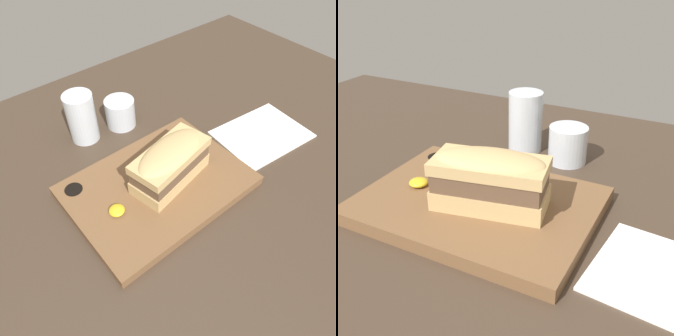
# 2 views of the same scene
# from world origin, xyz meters

# --- Properties ---
(dining_table) EXTENTS (1.46, 0.91, 0.02)m
(dining_table) POSITION_xyz_m (0.00, 0.00, 0.01)
(dining_table) COLOR #423326
(dining_table) RESTS_ON ground
(serving_board) EXTENTS (0.34, 0.25, 0.02)m
(serving_board) POSITION_xyz_m (-0.02, -0.05, 0.03)
(serving_board) COLOR brown
(serving_board) RESTS_ON dining_table
(sandwich) EXTENTS (0.17, 0.10, 0.08)m
(sandwich) POSITION_xyz_m (0.01, -0.05, 0.09)
(sandwich) COLOR tan
(sandwich) RESTS_ON serving_board
(mustard_dollop) EXTENTS (0.03, 0.03, 0.01)m
(mustard_dollop) POSITION_xyz_m (-0.12, -0.05, 0.05)
(mustard_dollop) COLOR gold
(mustard_dollop) RESTS_ON serving_board
(water_glass) EXTENTS (0.06, 0.06, 0.12)m
(water_glass) POSITION_xyz_m (-0.05, 0.19, 0.07)
(water_glass) COLOR silver
(water_glass) RESTS_ON dining_table
(wine_glass) EXTENTS (0.07, 0.07, 0.07)m
(wine_glass) POSITION_xyz_m (0.04, 0.17, 0.05)
(wine_glass) COLOR silver
(wine_glass) RESTS_ON dining_table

